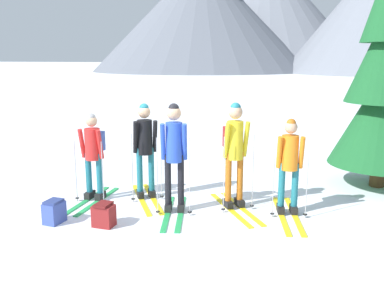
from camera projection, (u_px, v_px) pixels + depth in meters
The scene contains 9 objects.
ground_plane at pixel (171, 204), 7.57m from camera, with size 400.00×400.00×0.00m, color white.
skier_in_red at pixel (93, 152), 7.66m from camera, with size 0.61×1.62×1.62m.
skier_in_black at pixel (145, 147), 7.72m from camera, with size 1.25×1.64×1.79m.
skier_in_blue at pixel (174, 151), 7.01m from camera, with size 0.76×1.67×1.87m.
skier_in_yellow at pixel (235, 149), 7.21m from camera, with size 1.26×1.57×1.86m.
skier_in_orange at pixel (289, 162), 6.95m from camera, with size 0.73×1.77×1.63m.
backpack_on_snow_front at pixel (54, 212), 6.69m from camera, with size 0.26×0.34×0.38m.
backpack_on_snow_beside at pixel (104, 215), 6.55m from camera, with size 0.32×0.28×0.38m.
mountain_ridge_distant at pixel (322, 8), 77.78m from camera, with size 89.60×59.29×26.34m.
Camera 1 is at (2.63, -6.70, 2.61)m, focal length 39.15 mm.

